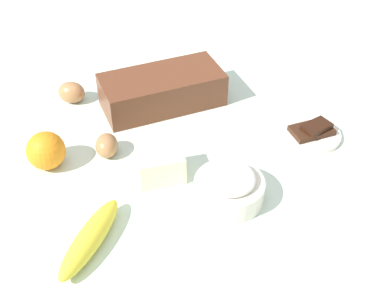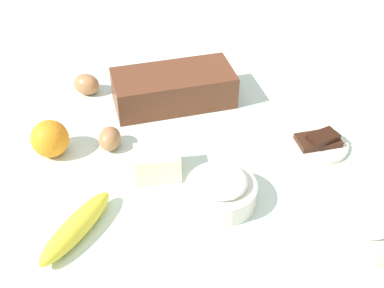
{
  "view_description": "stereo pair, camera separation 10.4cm",
  "coord_description": "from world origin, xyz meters",
  "px_view_note": "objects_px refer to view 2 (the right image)",
  "views": [
    {
      "loc": [
        -0.16,
        -0.78,
        0.7
      ],
      "look_at": [
        0.0,
        0.0,
        0.04
      ],
      "focal_mm": 47.57,
      "sensor_mm": 36.0,
      "label": 1
    },
    {
      "loc": [
        -0.06,
        -0.8,
        0.7
      ],
      "look_at": [
        0.0,
        0.0,
        0.04
      ],
      "focal_mm": 47.57,
      "sensor_mm": 36.0,
      "label": 2
    }
  ],
  "objects_px": {
    "sugar_bowl": "(364,225)",
    "butter_block": "(157,163)",
    "loaf_pan": "(174,87)",
    "egg_beside_bowl": "(110,139)",
    "orange_fruit": "(50,139)",
    "chocolate_plate": "(318,143)",
    "flour_bowl": "(221,189)",
    "egg_near_butter": "(86,84)",
    "banana": "(76,227)"
  },
  "relations": [
    {
      "from": "orange_fruit",
      "to": "chocolate_plate",
      "type": "xyz_separation_m",
      "value": [
        0.56,
        -0.02,
        -0.03
      ]
    },
    {
      "from": "flour_bowl",
      "to": "chocolate_plate",
      "type": "height_order",
      "value": "flour_bowl"
    },
    {
      "from": "banana",
      "to": "egg_near_butter",
      "type": "relative_size",
      "value": 2.94
    },
    {
      "from": "loaf_pan",
      "to": "egg_beside_bowl",
      "type": "distance_m",
      "value": 0.22
    },
    {
      "from": "loaf_pan",
      "to": "chocolate_plate",
      "type": "relative_size",
      "value": 2.31
    },
    {
      "from": "flour_bowl",
      "to": "sugar_bowl",
      "type": "xyz_separation_m",
      "value": [
        0.24,
        -0.1,
        -0.0
      ]
    },
    {
      "from": "sugar_bowl",
      "to": "butter_block",
      "type": "xyz_separation_m",
      "value": [
        -0.36,
        0.19,
        -0.0
      ]
    },
    {
      "from": "sugar_bowl",
      "to": "egg_near_butter",
      "type": "height_order",
      "value": "sugar_bowl"
    },
    {
      "from": "egg_beside_bowl",
      "to": "egg_near_butter",
      "type": "bearing_deg",
      "value": 107.71
    },
    {
      "from": "egg_beside_bowl",
      "to": "butter_block",
      "type": "bearing_deg",
      "value": -43.19
    },
    {
      "from": "flour_bowl",
      "to": "egg_near_butter",
      "type": "distance_m",
      "value": 0.48
    },
    {
      "from": "orange_fruit",
      "to": "butter_block",
      "type": "xyz_separation_m",
      "value": [
        0.22,
        -0.08,
        -0.01
      ]
    },
    {
      "from": "egg_beside_bowl",
      "to": "sugar_bowl",
      "type": "bearing_deg",
      "value": -31.44
    },
    {
      "from": "chocolate_plate",
      "to": "egg_beside_bowl",
      "type": "bearing_deg",
      "value": 176.45
    },
    {
      "from": "orange_fruit",
      "to": "egg_near_butter",
      "type": "bearing_deg",
      "value": 76.87
    },
    {
      "from": "sugar_bowl",
      "to": "egg_beside_bowl",
      "type": "bearing_deg",
      "value": 148.56
    },
    {
      "from": "butter_block",
      "to": "egg_beside_bowl",
      "type": "bearing_deg",
      "value": 136.81
    },
    {
      "from": "flour_bowl",
      "to": "chocolate_plate",
      "type": "relative_size",
      "value": 1.03
    },
    {
      "from": "loaf_pan",
      "to": "egg_near_butter",
      "type": "relative_size",
      "value": 4.63
    },
    {
      "from": "flour_bowl",
      "to": "banana",
      "type": "xyz_separation_m",
      "value": [
        -0.26,
        -0.06,
        -0.01
      ]
    },
    {
      "from": "egg_near_butter",
      "to": "chocolate_plate",
      "type": "bearing_deg",
      "value": -25.22
    },
    {
      "from": "butter_block",
      "to": "egg_near_butter",
      "type": "relative_size",
      "value": 1.39
    },
    {
      "from": "orange_fruit",
      "to": "butter_block",
      "type": "distance_m",
      "value": 0.24
    },
    {
      "from": "banana",
      "to": "butter_block",
      "type": "distance_m",
      "value": 0.21
    },
    {
      "from": "butter_block",
      "to": "egg_near_butter",
      "type": "height_order",
      "value": "butter_block"
    },
    {
      "from": "butter_block",
      "to": "chocolate_plate",
      "type": "distance_m",
      "value": 0.35
    },
    {
      "from": "loaf_pan",
      "to": "butter_block",
      "type": "distance_m",
      "value": 0.26
    },
    {
      "from": "flour_bowl",
      "to": "butter_block",
      "type": "bearing_deg",
      "value": 144.67
    },
    {
      "from": "orange_fruit",
      "to": "egg_near_butter",
      "type": "height_order",
      "value": "orange_fruit"
    },
    {
      "from": "banana",
      "to": "egg_beside_bowl",
      "type": "relative_size",
      "value": 3.17
    },
    {
      "from": "banana",
      "to": "loaf_pan",
      "type": "bearing_deg",
      "value": 64.82
    },
    {
      "from": "butter_block",
      "to": "loaf_pan",
      "type": "bearing_deg",
      "value": 80.36
    },
    {
      "from": "banana",
      "to": "butter_block",
      "type": "relative_size",
      "value": 2.11
    },
    {
      "from": "sugar_bowl",
      "to": "flour_bowl",
      "type": "bearing_deg",
      "value": 156.88
    },
    {
      "from": "orange_fruit",
      "to": "sugar_bowl",
      "type": "bearing_deg",
      "value": -24.86
    },
    {
      "from": "sugar_bowl",
      "to": "chocolate_plate",
      "type": "xyz_separation_m",
      "value": [
        -0.01,
        0.25,
        -0.02
      ]
    },
    {
      "from": "loaf_pan",
      "to": "chocolate_plate",
      "type": "distance_m",
      "value": 0.36
    },
    {
      "from": "orange_fruit",
      "to": "egg_beside_bowl",
      "type": "xyz_separation_m",
      "value": [
        0.12,
        0.01,
        -0.02
      ]
    },
    {
      "from": "butter_block",
      "to": "sugar_bowl",
      "type": "bearing_deg",
      "value": -27.47
    },
    {
      "from": "sugar_bowl",
      "to": "chocolate_plate",
      "type": "relative_size",
      "value": 1.07
    },
    {
      "from": "flour_bowl",
      "to": "egg_beside_bowl",
      "type": "xyz_separation_m",
      "value": [
        -0.22,
        0.18,
        -0.01
      ]
    },
    {
      "from": "banana",
      "to": "egg_beside_bowl",
      "type": "height_order",
      "value": "egg_beside_bowl"
    },
    {
      "from": "orange_fruit",
      "to": "egg_beside_bowl",
      "type": "height_order",
      "value": "orange_fruit"
    },
    {
      "from": "chocolate_plate",
      "to": "orange_fruit",
      "type": "bearing_deg",
      "value": 178.37
    },
    {
      "from": "flour_bowl",
      "to": "chocolate_plate",
      "type": "xyz_separation_m",
      "value": [
        0.23,
        0.15,
        -0.02
      ]
    },
    {
      "from": "flour_bowl",
      "to": "sugar_bowl",
      "type": "bearing_deg",
      "value": -23.12
    },
    {
      "from": "loaf_pan",
      "to": "egg_near_butter",
      "type": "height_order",
      "value": "loaf_pan"
    },
    {
      "from": "sugar_bowl",
      "to": "butter_block",
      "type": "relative_size",
      "value": 1.55
    },
    {
      "from": "flour_bowl",
      "to": "egg_beside_bowl",
      "type": "bearing_deg",
      "value": 140.85
    },
    {
      "from": "banana",
      "to": "orange_fruit",
      "type": "bearing_deg",
      "value": 108.12
    }
  ]
}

